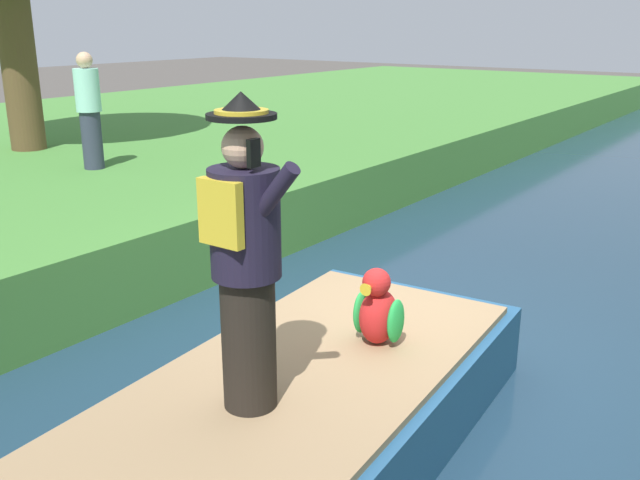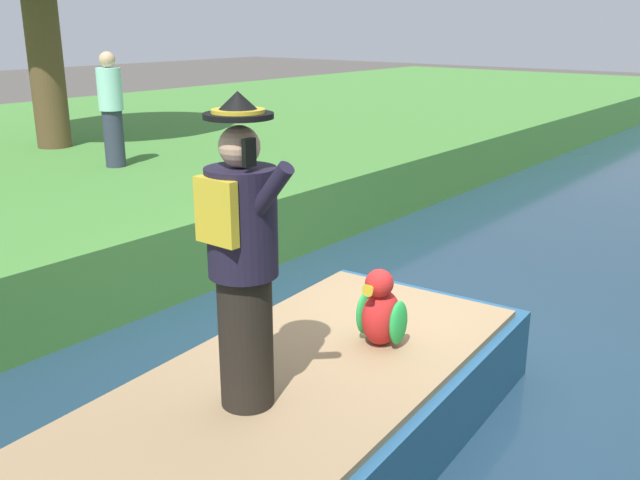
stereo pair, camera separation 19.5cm
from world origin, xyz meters
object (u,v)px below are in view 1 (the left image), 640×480
at_px(person_bystander, 89,111).
at_px(boat, 289,424).
at_px(parrot_plush, 378,311).
at_px(person_pirate, 246,259).

bearing_deg(person_bystander, boat, -26.84).
distance_m(boat, parrot_plush, 1.01).
bearing_deg(parrot_plush, person_bystander, 160.49).
xyz_separation_m(boat, person_pirate, (-0.01, -0.35, 1.23)).
height_order(boat, person_bystander, person_bystander).
relative_size(boat, parrot_plush, 7.59).
distance_m(person_pirate, parrot_plush, 1.37).
bearing_deg(boat, person_bystander, 153.16).
height_order(person_pirate, person_bystander, person_pirate).
relative_size(person_pirate, person_bystander, 1.16).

